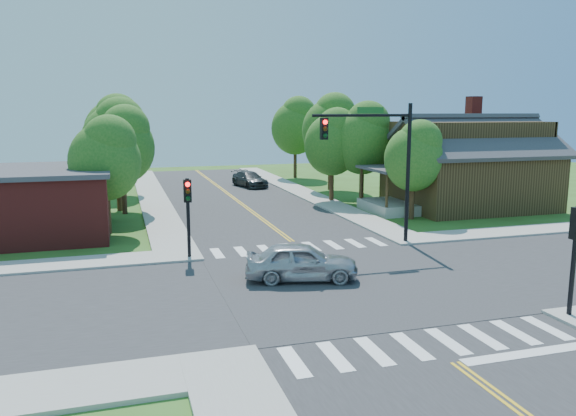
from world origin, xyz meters
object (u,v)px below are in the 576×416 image
object	(u,v)px
house_ne	(468,161)
signal_pole_nw	(188,203)
car_dgrey	(250,180)
car_silver	(302,262)
signal_mast_ne	(379,151)
signal_pole_se	(576,240)

from	to	relation	value
house_ne	signal_pole_nw	bearing A→B (deg)	-157.31
house_ne	car_dgrey	xyz separation A→B (m)	(-12.39, 15.06, -2.65)
house_ne	car_silver	distance (m)	21.55
signal_mast_ne	signal_pole_nw	size ratio (longest dim) A/B	1.89
signal_mast_ne	signal_pole_nw	xyz separation A→B (m)	(-9.51, -0.01, -2.19)
signal_pole_se	car_silver	world-z (taller)	signal_pole_se
signal_mast_ne	car_silver	xyz separation A→B (m)	(-5.56, -4.66, -4.08)
signal_pole_se	house_ne	size ratio (longest dim) A/B	0.29
signal_pole_se	car_dgrey	xyz separation A→B (m)	(-2.89, 34.92, -1.98)
signal_pole_se	car_dgrey	distance (m)	35.09
signal_pole_se	car_silver	size ratio (longest dim) A/B	0.78
signal_pole_se	house_ne	bearing A→B (deg)	64.42
signal_pole_se	car_silver	distance (m)	9.95
signal_pole_nw	car_silver	distance (m)	6.39
signal_pole_nw	house_ne	bearing A→B (deg)	22.69
car_silver	car_dgrey	distance (m)	28.70
signal_mast_ne	car_silver	size ratio (longest dim) A/B	1.48
signal_pole_nw	house_ne	world-z (taller)	house_ne
signal_pole_nw	car_dgrey	world-z (taller)	signal_pole_nw
car_silver	car_dgrey	size ratio (longest dim) A/B	0.97
house_ne	signal_pole_se	bearing A→B (deg)	-115.58
car_silver	signal_pole_se	bearing A→B (deg)	-117.69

